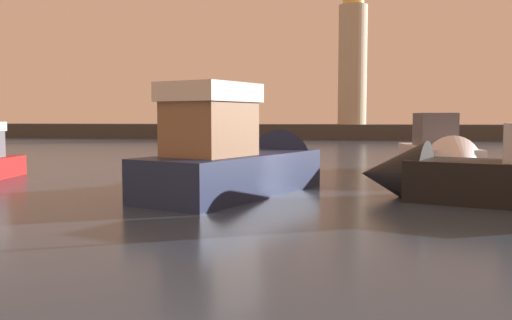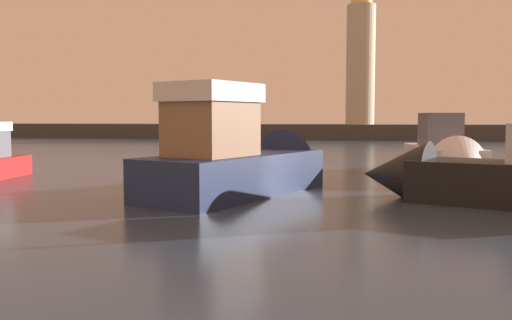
% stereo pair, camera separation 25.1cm
% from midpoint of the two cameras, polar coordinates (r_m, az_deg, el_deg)
% --- Properties ---
extents(ground_plane, '(220.00, 220.00, 0.00)m').
position_cam_midpoint_polar(ground_plane, '(31.20, 8.75, -0.08)').
color(ground_plane, '#2D3D51').
extents(breakwater, '(80.80, 4.38, 1.61)m').
position_cam_midpoint_polar(breakwater, '(61.68, 9.26, 2.90)').
color(breakwater, '#423F3D').
rests_on(breakwater, ground_plane).
extents(lighthouse, '(3.09, 3.09, 15.67)m').
position_cam_midpoint_polar(lighthouse, '(62.02, 10.85, 10.50)').
color(lighthouse, beige).
rests_on(lighthouse, breakwater).
extents(motorboat_0, '(2.70, 7.78, 3.05)m').
position_cam_midpoint_polar(motorboat_0, '(23.97, 19.43, 0.31)').
color(motorboat_0, silver).
rests_on(motorboat_0, ground_plane).
extents(motorboat_2, '(7.99, 4.83, 2.71)m').
position_cam_midpoint_polar(motorboat_2, '(17.08, 22.68, -1.61)').
color(motorboat_2, black).
rests_on(motorboat_2, ground_plane).
extents(motorboat_3, '(5.91, 9.15, 4.02)m').
position_cam_midpoint_polar(motorboat_3, '(18.32, 0.17, 0.02)').
color(motorboat_3, '#1E284C').
rests_on(motorboat_3, ground_plane).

